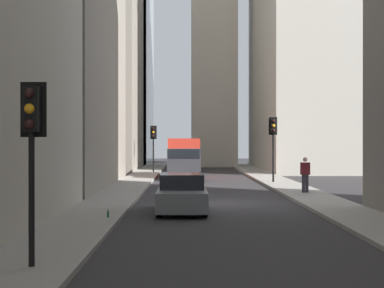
{
  "coord_description": "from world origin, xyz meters",
  "views": [
    {
      "loc": [
        -24.79,
        1.25,
        2.59
      ],
      "look_at": [
        14.93,
        0.86,
        2.46
      ],
      "focal_mm": 55.07,
      "sensor_mm": 36.0,
      "label": 1
    }
  ],
  "objects_px": {
    "traffic_light_foreground": "(31,131)",
    "traffic_light_midblock": "(153,138)",
    "delivery_truck": "(184,158)",
    "pedestrian": "(305,173)",
    "discarded_bottle": "(108,214)",
    "traffic_light_far_junction": "(273,134)",
    "hatchback_grey": "(182,194)"
  },
  "relations": [
    {
      "from": "pedestrian",
      "to": "discarded_bottle",
      "type": "distance_m",
      "value": 12.58
    },
    {
      "from": "delivery_truck",
      "to": "discarded_bottle",
      "type": "distance_m",
      "value": 23.23
    },
    {
      "from": "traffic_light_foreground",
      "to": "traffic_light_midblock",
      "type": "bearing_deg",
      "value": -0.57
    },
    {
      "from": "traffic_light_midblock",
      "to": "discarded_bottle",
      "type": "height_order",
      "value": "traffic_light_midblock"
    },
    {
      "from": "traffic_light_far_junction",
      "to": "hatchback_grey",
      "type": "bearing_deg",
      "value": 159.06
    },
    {
      "from": "delivery_truck",
      "to": "traffic_light_far_junction",
      "type": "xyz_separation_m",
      "value": [
        -6.15,
        -5.5,
        1.62
      ]
    },
    {
      "from": "hatchback_grey",
      "to": "traffic_light_far_junction",
      "type": "relative_size",
      "value": 1.08
    },
    {
      "from": "traffic_light_midblock",
      "to": "traffic_light_far_junction",
      "type": "relative_size",
      "value": 0.95
    },
    {
      "from": "pedestrian",
      "to": "traffic_light_midblock",
      "type": "bearing_deg",
      "value": 23.4
    },
    {
      "from": "pedestrian",
      "to": "discarded_bottle",
      "type": "relative_size",
      "value": 6.37
    },
    {
      "from": "traffic_light_midblock",
      "to": "hatchback_grey",
      "type": "bearing_deg",
      "value": -174.52
    },
    {
      "from": "delivery_truck",
      "to": "discarded_bottle",
      "type": "bearing_deg",
      "value": 174.09
    },
    {
      "from": "traffic_light_foreground",
      "to": "pedestrian",
      "type": "bearing_deg",
      "value": -27.61
    },
    {
      "from": "discarded_bottle",
      "to": "traffic_light_far_junction",
      "type": "bearing_deg",
      "value": -24.99
    },
    {
      "from": "traffic_light_far_junction",
      "to": "discarded_bottle",
      "type": "xyz_separation_m",
      "value": [
        -16.93,
        7.89,
        -2.83
      ]
    },
    {
      "from": "delivery_truck",
      "to": "pedestrian",
      "type": "relative_size",
      "value": 3.76
    },
    {
      "from": "hatchback_grey",
      "to": "traffic_light_far_junction",
      "type": "distance_m",
      "value": 15.58
    },
    {
      "from": "hatchback_grey",
      "to": "pedestrian",
      "type": "bearing_deg",
      "value": -40.95
    },
    {
      "from": "discarded_bottle",
      "to": "hatchback_grey",
      "type": "bearing_deg",
      "value": -43.09
    },
    {
      "from": "hatchback_grey",
      "to": "pedestrian",
      "type": "distance_m",
      "value": 9.06
    },
    {
      "from": "delivery_truck",
      "to": "traffic_light_foreground",
      "type": "height_order",
      "value": "traffic_light_foreground"
    },
    {
      "from": "hatchback_grey",
      "to": "traffic_light_far_junction",
      "type": "bearing_deg",
      "value": -20.94
    },
    {
      "from": "traffic_light_midblock",
      "to": "delivery_truck",
      "type": "bearing_deg",
      "value": -156.68
    },
    {
      "from": "hatchback_grey",
      "to": "traffic_light_foreground",
      "type": "height_order",
      "value": "traffic_light_foreground"
    },
    {
      "from": "traffic_light_foreground",
      "to": "pedestrian",
      "type": "distance_m",
      "value": 19.14
    },
    {
      "from": "hatchback_grey",
      "to": "discarded_bottle",
      "type": "bearing_deg",
      "value": 136.91
    },
    {
      "from": "hatchback_grey",
      "to": "discarded_bottle",
      "type": "distance_m",
      "value": 3.52
    },
    {
      "from": "delivery_truck",
      "to": "traffic_light_foreground",
      "type": "xyz_separation_m",
      "value": [
        -30.57,
        2.9,
        1.36
      ]
    },
    {
      "from": "traffic_light_foreground",
      "to": "pedestrian",
      "type": "relative_size",
      "value": 2.12
    },
    {
      "from": "pedestrian",
      "to": "discarded_bottle",
      "type": "height_order",
      "value": "pedestrian"
    },
    {
      "from": "delivery_truck",
      "to": "discarded_bottle",
      "type": "relative_size",
      "value": 23.93
    },
    {
      "from": "traffic_light_far_junction",
      "to": "pedestrian",
      "type": "height_order",
      "value": "traffic_light_far_junction"
    }
  ]
}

